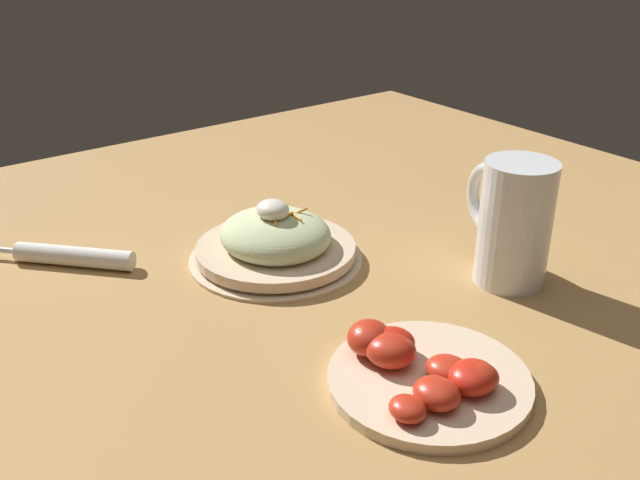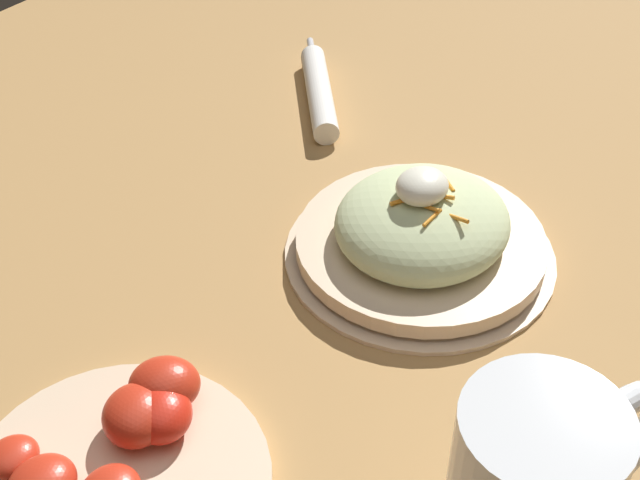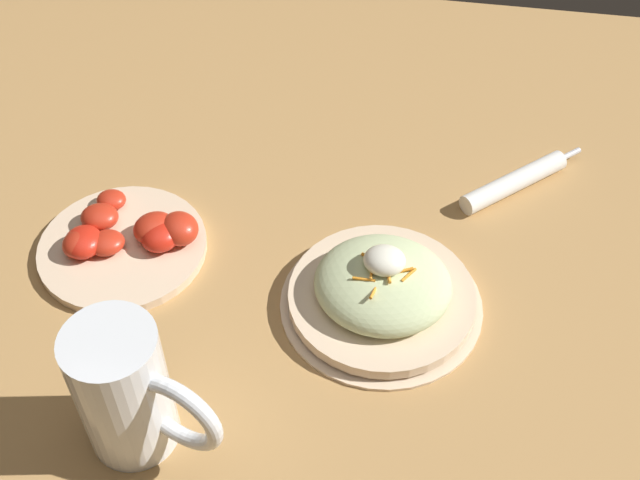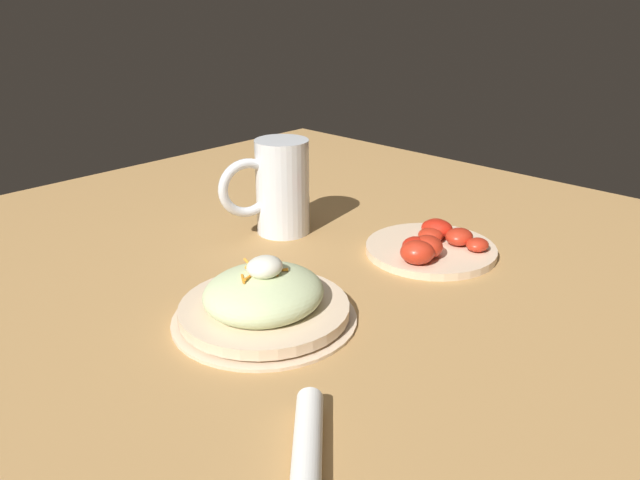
{
  "view_description": "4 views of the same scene",
  "coord_description": "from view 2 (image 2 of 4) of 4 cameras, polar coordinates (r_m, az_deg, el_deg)",
  "views": [
    {
      "loc": [
        0.61,
        -0.51,
        0.44
      ],
      "look_at": [
        0.01,
        -0.06,
        0.08
      ],
      "focal_mm": 40.22,
      "sensor_mm": 36.0,
      "label": 1
    },
    {
      "loc": [
        0.4,
        0.24,
        0.51
      ],
      "look_at": [
        0.01,
        -0.06,
        0.09
      ],
      "focal_mm": 50.17,
      "sensor_mm": 36.0,
      "label": 2
    },
    {
      "loc": [
        -0.14,
        0.54,
        0.73
      ],
      "look_at": [
        -0.03,
        -0.08,
        0.05
      ],
      "focal_mm": 45.46,
      "sensor_mm": 36.0,
      "label": 3
    },
    {
      "loc": [
        -0.56,
        -0.56,
        0.39
      ],
      "look_at": [
        -0.01,
        -0.04,
        0.08
      ],
      "focal_mm": 34.95,
      "sensor_mm": 36.0,
      "label": 4
    }
  ],
  "objects": [
    {
      "name": "tomato_plate",
      "position": [
        0.62,
        -12.9,
        -14.13
      ],
      "size": [
        0.2,
        0.2,
        0.05
      ],
      "color": "beige",
      "rests_on": "ground_plane"
    },
    {
      "name": "salad_plate",
      "position": [
        0.76,
        6.48,
        0.45
      ],
      "size": [
        0.23,
        0.23,
        0.09
      ],
      "color": "beige",
      "rests_on": "ground_plane"
    },
    {
      "name": "ground_plane",
      "position": [
        0.69,
        4.36,
        -7.22
      ],
      "size": [
        1.43,
        1.43,
        0.0
      ],
      "primitive_type": "plane",
      "color": "#B2844C"
    },
    {
      "name": "napkin_roll",
      "position": [
        0.97,
        -0.06,
        9.46
      ],
      "size": [
        0.16,
        0.15,
        0.03
      ],
      "color": "white",
      "rests_on": "ground_plane"
    }
  ]
}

